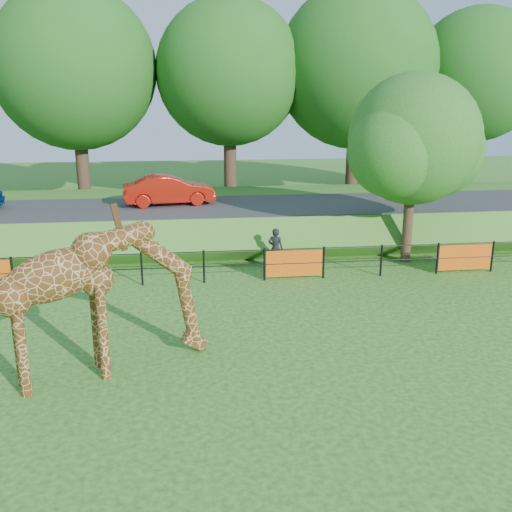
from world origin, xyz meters
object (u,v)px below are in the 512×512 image
object	(u,v)px
car_red	(169,190)
tree_east	(416,144)
giraffe	(104,301)
visitor	(276,249)

from	to	relation	value
car_red	tree_east	bearing A→B (deg)	-127.64
giraffe	tree_east	xyz separation A→B (m)	(9.93, 7.64, 2.61)
car_red	visitor	xyz separation A→B (m)	(3.78, -5.30, -1.31)
giraffe	tree_east	world-z (taller)	tree_east
giraffe	visitor	distance (m)	8.79
tree_east	giraffe	bearing A→B (deg)	-142.41
visitor	tree_east	bearing A→B (deg)	-150.93
visitor	tree_east	world-z (taller)	tree_east
car_red	tree_east	world-z (taller)	tree_east
giraffe	tree_east	bearing A→B (deg)	15.93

